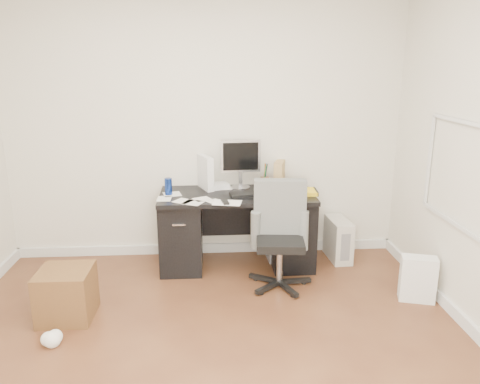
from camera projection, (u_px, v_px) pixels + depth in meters
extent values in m
plane|color=#4C2818|center=(207.00, 367.00, 3.15)|extent=(4.00, 4.00, 0.00)
cube|color=silver|center=(205.00, 128.00, 4.72)|extent=(4.00, 0.02, 2.70)
cube|color=silver|center=(207.00, 248.00, 5.05)|extent=(4.00, 0.03, 0.10)
cube|color=black|center=(237.00, 196.00, 4.56)|extent=(1.50, 0.70, 0.04)
cube|color=black|center=(181.00, 233.00, 4.63)|extent=(0.40, 0.60, 0.71)
cube|color=black|center=(291.00, 230.00, 4.70)|extent=(0.40, 0.60, 0.71)
cube|color=black|center=(235.00, 212.00, 4.96)|extent=(0.70, 0.03, 0.51)
cube|color=black|center=(253.00, 194.00, 4.51)|extent=(0.46, 0.21, 0.03)
sphere|color=#ACADB1|center=(279.00, 190.00, 4.58)|extent=(0.07, 0.07, 0.06)
cylinder|color=navy|center=(168.00, 186.00, 4.51)|extent=(0.09, 0.09, 0.16)
cube|color=silver|center=(206.00, 173.00, 4.69)|extent=(0.23, 0.32, 0.34)
cube|color=#9F7F4D|center=(279.00, 174.00, 4.78)|extent=(0.17, 0.25, 0.27)
cube|color=yellow|center=(308.00, 192.00, 4.56)|extent=(0.18, 0.23, 0.04)
cube|color=#BCB7AA|center=(338.00, 239.00, 4.85)|extent=(0.22, 0.44, 0.43)
cube|color=white|center=(418.00, 279.00, 4.00)|extent=(0.34, 0.28, 0.40)
cube|color=#462915|center=(66.00, 294.00, 3.73)|extent=(0.41, 0.41, 0.41)
cube|color=slate|center=(285.00, 248.00, 4.90)|extent=(0.39, 0.33, 0.22)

